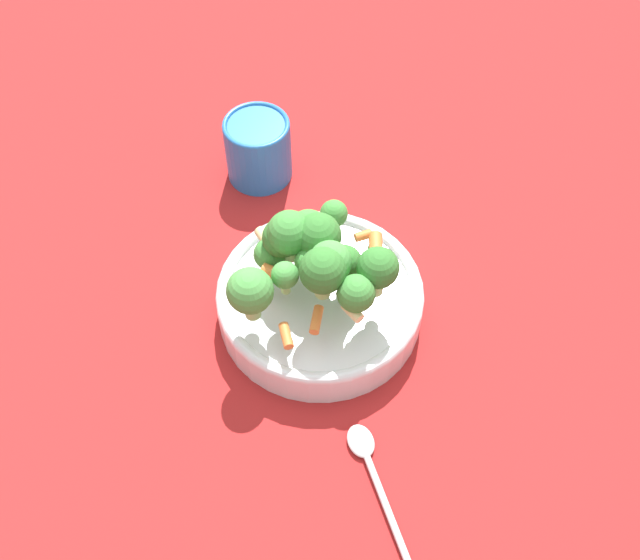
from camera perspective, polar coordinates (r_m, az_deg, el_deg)
The scene contains 5 objects.
ground_plane at distance 0.83m, azimuth -0.00°, elevation -2.47°, with size 3.00×3.00×0.00m, color maroon.
bowl at distance 0.81m, azimuth -0.00°, elevation -1.50°, with size 0.22×0.22×0.05m.
pasta_salad at distance 0.75m, azimuth -0.65°, elevation 1.82°, with size 0.17×0.17×0.10m.
cup at distance 0.93m, azimuth -4.74°, elevation 9.97°, with size 0.08×0.08×0.08m.
spoon at distance 0.74m, azimuth 4.04°, elevation -14.36°, with size 0.05×0.16×0.01m.
Camera 1 is at (-0.04, -0.45, 0.70)m, focal length 42.00 mm.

